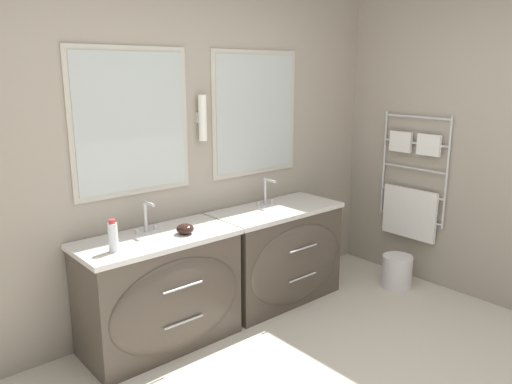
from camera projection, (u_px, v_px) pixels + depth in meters
wall_back at (175, 148)px, 3.63m from camera, size 5.63×0.14×2.60m
wall_right at (447, 140)px, 4.18m from camera, size 0.13×3.67×2.60m
vanity_left at (161, 291)px, 3.37m from camera, size 1.08×0.58×0.78m
vanity_right at (279, 254)px, 4.06m from camera, size 1.08×0.58×0.78m
faucet_left at (147, 217)px, 3.37m from camera, size 0.17×0.14×0.22m
faucet_right at (266, 192)px, 4.06m from camera, size 0.17×0.14×0.22m
toiletry_bottle at (113, 237)px, 3.01m from camera, size 0.06×0.06×0.20m
amenity_bowl at (185, 229)px, 3.35m from camera, size 0.12×0.12×0.07m
waste_bin at (397, 271)px, 4.37m from camera, size 0.26×0.26×0.28m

